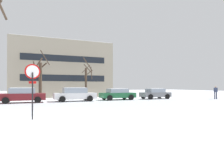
{
  "coord_description": "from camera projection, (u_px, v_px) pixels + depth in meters",
  "views": [
    {
      "loc": [
        -0.96,
        -13.14,
        1.71
      ],
      "look_at": [
        7.19,
        5.43,
        1.88
      ],
      "focal_mm": 32.74,
      "sensor_mm": 36.0,
      "label": 1
    }
  ],
  "objects": [
    {
      "name": "building_far_left",
      "position": [
        60.0,
        70.0,
        33.69
      ],
      "size": [
        14.86,
        10.05,
        8.48
      ],
      "color": "#9E937F",
      "rests_on": "ground"
    },
    {
      "name": "tree_far_left",
      "position": [
        40.0,
        78.0,
        24.24
      ],
      "size": [
        2.03,
        2.04,
        5.8
      ],
      "color": "#423326",
      "rests_on": "ground"
    },
    {
      "name": "road_surface",
      "position": [
        36.0,
        108.0,
        15.63
      ],
      "size": [
        80.0,
        9.06,
        0.0
      ],
      "color": "#B7BCC4",
      "rests_on": "ground"
    },
    {
      "name": "pedestrian_crossing",
      "position": [
        216.0,
        91.0,
        25.98
      ],
      "size": [
        0.56,
        0.45,
        1.67
      ],
      "color": "#2D334C",
      "rests_on": "ground"
    },
    {
      "name": "stop_sign",
      "position": [
        33.0,
        81.0,
        10.27
      ],
      "size": [
        0.75,
        0.18,
        2.81
      ],
      "color": "black",
      "rests_on": "ground"
    },
    {
      "name": "parked_car_green",
      "position": [
        117.0,
        94.0,
        24.65
      ],
      "size": [
        4.26,
        2.21,
        1.38
      ],
      "color": "#1E6038",
      "rests_on": "ground"
    },
    {
      "name": "ground_plane",
      "position": [
        40.0,
        114.0,
        12.4
      ],
      "size": [
        120.0,
        120.0,
        0.0
      ],
      "primitive_type": "plane",
      "color": "white"
    },
    {
      "name": "tree_far_mid",
      "position": [
        86.0,
        81.0,
        26.12
      ],
      "size": [
        1.59,
        1.67,
        5.26
      ],
      "color": "#423326",
      "rests_on": "ground"
    },
    {
      "name": "parked_car_white",
      "position": [
        75.0,
        94.0,
        22.37
      ],
      "size": [
        4.56,
        2.18,
        1.52
      ],
      "color": "white",
      "rests_on": "ground"
    },
    {
      "name": "parked_car_maroon",
      "position": [
        22.0,
        95.0,
        20.39
      ],
      "size": [
        4.4,
        2.11,
        1.53
      ],
      "color": "maroon",
      "rests_on": "ground"
    },
    {
      "name": "parked_car_gray",
      "position": [
        155.0,
        93.0,
        26.47
      ],
      "size": [
        3.92,
        2.07,
        1.37
      ],
      "color": "slate",
      "rests_on": "ground"
    }
  ]
}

